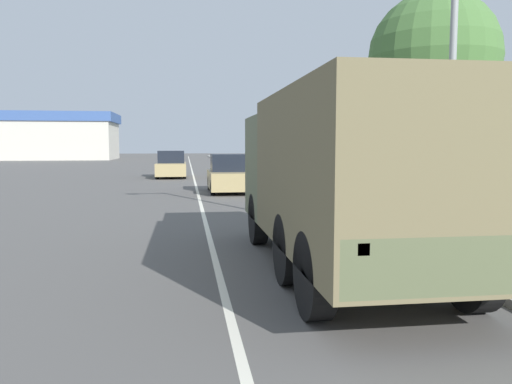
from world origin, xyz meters
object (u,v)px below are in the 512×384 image
Objects in this scene: car_second_ahead at (171,166)px; pickup_truck at (480,193)px; military_truck at (342,173)px; car_nearest_ahead at (230,175)px.

pickup_truck is (8.33, -21.11, 0.12)m from car_second_ahead.
military_truck is 1.62× the size of car_second_ahead.
car_nearest_ahead is (-0.61, 14.28, -0.89)m from military_truck.
pickup_truck is (4.87, 3.81, -0.75)m from military_truck.
pickup_truck is at bearing -62.40° from car_nearest_ahead.
car_nearest_ahead is at bearing 117.60° from pickup_truck.
car_second_ahead is (-2.85, 10.64, 0.01)m from car_nearest_ahead.
pickup_truck is at bearing -68.47° from car_second_ahead.
pickup_truck reaches higher than car_nearest_ahead.
pickup_truck is at bearing 38.05° from military_truck.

